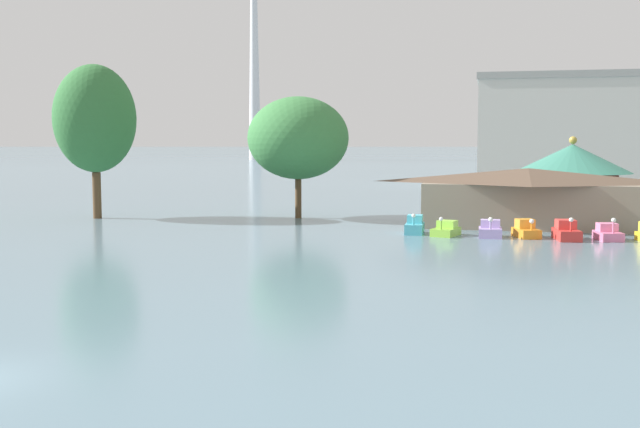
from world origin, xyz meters
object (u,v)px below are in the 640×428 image
(pedal_boat_lavender, at_px, (490,230))
(pedal_boat_cyan, at_px, (415,226))
(green_roof_pavilion, at_px, (572,176))
(shoreline_tree_tall_left, at_px, (95,119))
(pedal_boat_red, at_px, (566,232))
(background_building_block, at_px, (576,131))
(pedal_boat_orange, at_px, (526,230))
(shoreline_tree_mid, at_px, (298,138))
(pedal_boat_lime, at_px, (446,230))
(boathouse, at_px, (528,196))
(pedal_boat_pink, at_px, (608,233))

(pedal_boat_lavender, bearing_deg, pedal_boat_cyan, -99.70)
(green_roof_pavilion, bearing_deg, shoreline_tree_tall_left, -167.69)
(pedal_boat_red, relative_size, background_building_block, 0.11)
(pedal_boat_red, xyz_separation_m, shoreline_tree_tall_left, (-39.84, 6.32, 8.35))
(pedal_boat_orange, bearing_deg, shoreline_tree_mid, -135.77)
(pedal_boat_lime, xyz_separation_m, shoreline_tree_tall_left, (-31.42, 5.82, 8.47))
(pedal_boat_orange, relative_size, shoreline_tree_tall_left, 0.20)
(boathouse, xyz_separation_m, background_building_block, (9.52, 57.55, 5.99))
(pedal_boat_red, height_order, shoreline_tree_mid, shoreline_tree_mid)
(shoreline_tree_mid, bearing_deg, pedal_boat_cyan, -39.41)
(pedal_boat_orange, bearing_deg, shoreline_tree_tall_left, -117.58)
(pedal_boat_cyan, distance_m, shoreline_tree_tall_left, 30.66)
(pedal_boat_lavender, bearing_deg, pedal_boat_pink, 90.23)
(boathouse, relative_size, background_building_block, 0.60)
(pedal_boat_lime, height_order, boathouse, boathouse)
(pedal_boat_lavender, distance_m, green_roof_pavilion, 16.99)
(pedal_boat_orange, relative_size, green_roof_pavilion, 0.27)
(green_roof_pavilion, height_order, shoreline_tree_mid, shoreline_tree_mid)
(pedal_boat_red, bearing_deg, pedal_boat_orange, -112.00)
(pedal_boat_lavender, bearing_deg, shoreline_tree_tall_left, -100.74)
(pedal_boat_cyan, relative_size, boathouse, 0.14)
(pedal_boat_lavender, relative_size, pedal_boat_orange, 0.84)
(pedal_boat_lime, height_order, green_roof_pavilion, green_roof_pavilion)
(pedal_boat_lime, distance_m, background_building_block, 67.35)
(pedal_boat_lime, distance_m, pedal_boat_lavender, 3.18)
(boathouse, xyz_separation_m, green_roof_pavilion, (4.11, 7.44, 1.31))
(pedal_boat_lavender, relative_size, pedal_boat_red, 0.73)
(pedal_boat_lavender, height_order, pedal_boat_red, pedal_boat_red)
(pedal_boat_lime, distance_m, green_roof_pavilion, 18.37)
(pedal_boat_pink, distance_m, green_roof_pavilion, 15.36)
(pedal_boat_cyan, height_order, boathouse, boathouse)
(pedal_boat_lavender, relative_size, pedal_boat_pink, 0.87)
(boathouse, bearing_deg, pedal_boat_lime, -129.20)
(pedal_boat_cyan, relative_size, pedal_boat_red, 0.80)
(shoreline_tree_mid, distance_m, background_building_block, 62.36)
(pedal_boat_lime, relative_size, pedal_boat_lavender, 1.25)
(shoreline_tree_mid, bearing_deg, pedal_boat_lime, -36.05)
(boathouse, relative_size, shoreline_tree_tall_left, 1.30)
(pedal_boat_cyan, bearing_deg, background_building_block, 163.56)
(pedal_boat_lime, distance_m, shoreline_tree_mid, 18.36)
(background_building_block, bearing_deg, pedal_boat_lime, -103.50)
(pedal_boat_cyan, bearing_deg, pedal_boat_pink, 86.18)
(shoreline_tree_tall_left, relative_size, background_building_block, 0.46)
(pedal_boat_pink, bearing_deg, pedal_boat_cyan, -103.86)
(shoreline_tree_tall_left, bearing_deg, pedal_boat_pink, -7.85)
(pedal_boat_red, height_order, background_building_block, background_building_block)
(pedal_boat_lavender, distance_m, pedal_boat_pink, 8.08)
(pedal_boat_lime, height_order, pedal_boat_lavender, pedal_boat_lavender)
(green_roof_pavilion, bearing_deg, pedal_boat_red, -96.57)
(boathouse, bearing_deg, background_building_block, 80.61)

